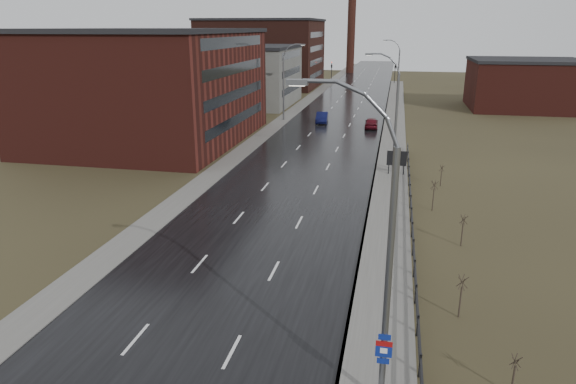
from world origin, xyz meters
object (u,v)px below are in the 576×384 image
at_px(billboard, 397,159).
at_px(car_far, 371,123).
at_px(streetlight_main, 380,259).
at_px(car_near, 322,118).

relative_size(billboard, car_far, 0.55).
bearing_deg(streetlight_main, car_far, 93.03).
distance_m(streetlight_main, car_near, 60.16).
xyz_separation_m(billboard, car_near, (-11.03, 26.90, -0.88)).
relative_size(billboard, car_near, 0.52).
xyz_separation_m(billboard, car_far, (-3.60, 24.02, -0.90)).
xyz_separation_m(streetlight_main, car_far, (-2.97, 56.14, -5.30)).
bearing_deg(car_near, streetlight_main, -84.78).
bearing_deg(streetlight_main, billboard, 88.88).
bearing_deg(billboard, car_far, 98.53).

